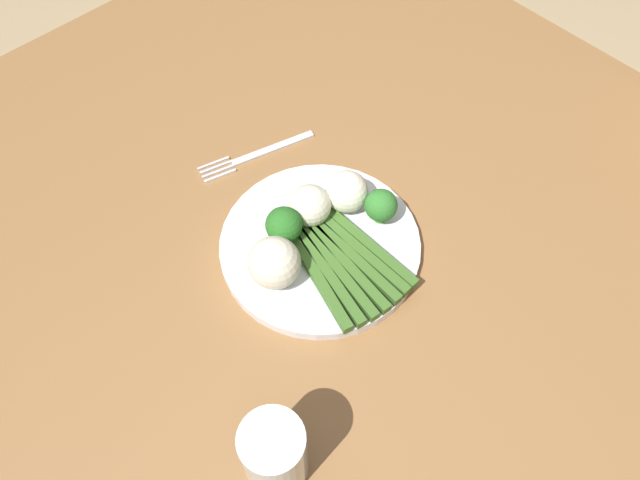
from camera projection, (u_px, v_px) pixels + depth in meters
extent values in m
cube|color=tan|center=(356.00, 441.00, 1.38)|extent=(6.00, 6.00, 0.02)
cube|color=olive|center=(384.00, 279.00, 0.76)|extent=(1.33, 1.06, 0.04)
cylinder|color=olive|center=(323.00, 77.00, 1.49)|extent=(0.07, 0.07, 0.70)
cylinder|color=olive|center=(574.00, 260.00, 1.36)|extent=(0.04, 0.04, 0.45)
cylinder|color=white|center=(320.00, 246.00, 0.76)|extent=(0.24, 0.24, 0.01)
cube|color=#3D6626|center=(318.00, 279.00, 0.72)|extent=(0.14, 0.05, 0.01)
cube|color=#3D6626|center=(328.00, 275.00, 0.72)|extent=(0.14, 0.04, 0.01)
cube|color=#3D6626|center=(338.00, 271.00, 0.72)|extent=(0.15, 0.03, 0.01)
cube|color=#3D6626|center=(347.00, 266.00, 0.73)|extent=(0.15, 0.03, 0.01)
cube|color=#3D6626|center=(355.00, 260.00, 0.73)|extent=(0.15, 0.02, 0.01)
cube|color=#3D6626|center=(362.00, 253.00, 0.74)|extent=(0.15, 0.01, 0.01)
cube|color=#3D6626|center=(369.00, 247.00, 0.74)|extent=(0.15, 0.01, 0.01)
cylinder|color=#609E3D|center=(379.00, 216.00, 0.76)|extent=(0.01, 0.01, 0.01)
sphere|color=#337A2D|center=(381.00, 205.00, 0.75)|extent=(0.04, 0.04, 0.04)
cylinder|color=#568E33|center=(285.00, 236.00, 0.75)|extent=(0.02, 0.02, 0.02)
sphere|color=#286B23|center=(284.00, 225.00, 0.73)|extent=(0.04, 0.04, 0.04)
sphere|color=white|center=(347.00, 192.00, 0.76)|extent=(0.05, 0.05, 0.05)
sphere|color=silver|center=(310.00, 205.00, 0.75)|extent=(0.05, 0.05, 0.05)
sphere|color=silver|center=(274.00, 263.00, 0.70)|extent=(0.06, 0.06, 0.06)
cube|color=silver|center=(273.00, 148.00, 0.85)|extent=(0.04, 0.12, 0.00)
cube|color=silver|center=(214.00, 164.00, 0.84)|extent=(0.02, 0.04, 0.00)
cube|color=silver|center=(216.00, 168.00, 0.83)|extent=(0.02, 0.04, 0.00)
cube|color=silver|center=(218.00, 172.00, 0.83)|extent=(0.02, 0.04, 0.00)
cube|color=silver|center=(220.00, 176.00, 0.82)|extent=(0.02, 0.04, 0.00)
cylinder|color=silver|center=(275.00, 454.00, 0.58)|extent=(0.06, 0.06, 0.10)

